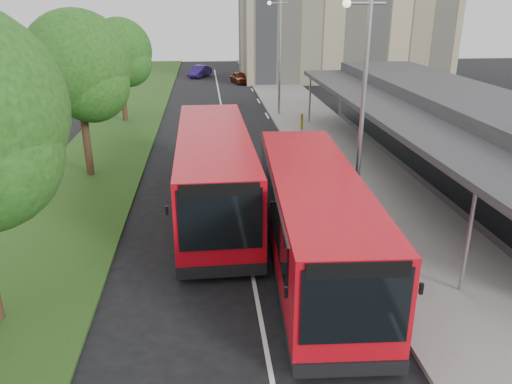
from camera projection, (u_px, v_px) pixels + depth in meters
ground at (249, 255)px, 16.78m from camera, size 120.00×120.00×0.00m
pavement at (307, 120)px, 35.92m from camera, size 5.00×80.00×0.15m
grass_verge at (124, 124)px, 34.71m from camera, size 5.00×80.00×0.10m
lane_centre_line at (228, 141)px, 30.73m from camera, size 0.12×70.00×0.01m
kerb_dashes at (272, 125)px, 34.76m from camera, size 0.12×56.00×0.01m
station_building at (454, 131)px, 24.52m from camera, size 7.70×26.00×4.00m
tree_mid at (78, 71)px, 22.75m from camera, size 4.85×4.85×7.80m
tree_far at (120, 55)px, 34.07m from camera, size 4.45×4.45×7.11m
lamp_post_near at (361, 102)px, 17.35m from camera, size 1.44×0.28×8.00m
lamp_post_far at (279, 51)px, 35.95m from camera, size 1.44×0.28×8.00m
bus_main at (314, 220)px, 15.64m from camera, size 3.34×11.07×3.10m
bus_second at (214, 172)px, 19.80m from camera, size 3.12×11.54×3.26m
litter_bin at (329, 152)px, 26.21m from camera, size 0.69×0.69×0.96m
bollard at (302, 122)px, 32.77m from camera, size 0.20×0.20×1.01m
car_near at (240, 77)px, 52.55m from camera, size 2.09×3.67×1.18m
car_far at (200, 71)px, 56.93m from camera, size 2.84×4.08×1.28m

